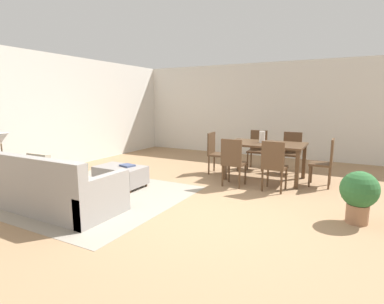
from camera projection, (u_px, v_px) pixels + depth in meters
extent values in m
plane|color=#9E7A56|center=(208.00, 212.00, 4.41)|extent=(10.80, 10.80, 0.00)
cube|color=silver|center=(284.00, 110.00, 8.53)|extent=(9.00, 0.12, 2.70)
cube|color=silver|center=(36.00, 113.00, 6.72)|extent=(0.12, 11.00, 2.70)
cube|color=gray|center=(92.00, 196.00, 5.17)|extent=(3.00, 2.80, 0.01)
cube|color=gray|center=(55.00, 194.00, 4.58)|extent=(2.12, 0.93, 0.42)
cube|color=gray|center=(29.00, 172.00, 4.17)|extent=(2.12, 0.16, 0.44)
cube|color=gray|center=(15.00, 180.00, 5.02)|extent=(0.14, 0.93, 0.62)
cube|color=gray|center=(103.00, 198.00, 4.10)|extent=(0.14, 0.93, 0.62)
cube|color=slate|center=(20.00, 167.00, 4.69)|extent=(0.37, 0.13, 0.37)
cube|color=tan|center=(38.00, 167.00, 4.52)|extent=(0.42, 0.15, 0.42)
cube|color=slate|center=(54.00, 174.00, 4.29)|extent=(0.33, 0.11, 0.33)
cube|color=slate|center=(76.00, 176.00, 4.12)|extent=(0.37, 0.12, 0.38)
cube|color=gray|center=(121.00, 175.00, 5.70)|extent=(0.93, 0.57, 0.34)
cylinder|color=#513823|center=(113.00, 180.00, 6.13)|extent=(0.05, 0.05, 0.06)
cylinder|color=#513823|center=(146.00, 185.00, 5.75)|extent=(0.05, 0.05, 0.06)
cylinder|color=#513823|center=(96.00, 185.00, 5.72)|extent=(0.05, 0.05, 0.06)
cylinder|color=#513823|center=(130.00, 191.00, 5.34)|extent=(0.05, 0.05, 0.06)
cube|color=olive|center=(3.00, 164.00, 5.19)|extent=(0.40, 0.40, 0.03)
cylinder|color=olive|center=(9.00, 176.00, 5.46)|extent=(0.04, 0.04, 0.52)
cylinder|color=olive|center=(20.00, 179.00, 5.30)|extent=(0.04, 0.04, 0.52)
cylinder|color=olive|center=(1.00, 183.00, 5.01)|extent=(0.04, 0.04, 0.52)
cylinder|color=brown|center=(3.00, 163.00, 5.18)|extent=(0.16, 0.16, 0.02)
cylinder|color=brown|center=(2.00, 153.00, 5.16)|extent=(0.02, 0.02, 0.32)
cone|color=silver|center=(1.00, 138.00, 5.11)|extent=(0.26, 0.26, 0.18)
cube|color=#513823|center=(265.00, 144.00, 6.19)|extent=(1.55, 0.98, 0.04)
cube|color=#513823|center=(239.00, 156.00, 6.97)|extent=(0.07, 0.07, 0.72)
cube|color=#513823|center=(304.00, 162.00, 6.30)|extent=(0.07, 0.07, 0.72)
cube|color=#513823|center=(225.00, 162.00, 6.22)|extent=(0.07, 0.07, 0.72)
cube|color=#513823|center=(297.00, 170.00, 5.55)|extent=(0.07, 0.07, 0.72)
cube|color=#513823|center=(234.00, 164.00, 5.76)|extent=(0.40, 0.40, 0.04)
cube|color=#513823|center=(231.00, 152.00, 5.56)|extent=(0.40, 0.04, 0.47)
cylinder|color=#513823|center=(229.00, 172.00, 6.02)|extent=(0.04, 0.04, 0.41)
cylinder|color=#513823|center=(245.00, 174.00, 5.86)|extent=(0.04, 0.04, 0.41)
cylinder|color=#513823|center=(222.00, 176.00, 5.73)|extent=(0.04, 0.04, 0.41)
cylinder|color=#513823|center=(239.00, 178.00, 5.57)|extent=(0.04, 0.04, 0.41)
cube|color=#513823|center=(275.00, 167.00, 5.43)|extent=(0.41, 0.41, 0.04)
cube|color=#513823|center=(273.00, 155.00, 5.24)|extent=(0.40, 0.05, 0.47)
cylinder|color=#513823|center=(268.00, 176.00, 5.70)|extent=(0.04, 0.04, 0.41)
cylinder|color=#513823|center=(286.00, 179.00, 5.53)|extent=(0.04, 0.04, 0.41)
cylinder|color=#513823|center=(262.00, 180.00, 5.41)|extent=(0.04, 0.04, 0.41)
cylinder|color=#513823|center=(281.00, 183.00, 5.24)|extent=(0.04, 0.04, 0.41)
cube|color=#513823|center=(257.00, 151.00, 7.14)|extent=(0.42, 0.42, 0.04)
cube|color=#513823|center=(259.00, 140.00, 7.26)|extent=(0.40, 0.06, 0.47)
cylinder|color=#513823|center=(262.00, 163.00, 6.96)|extent=(0.04, 0.04, 0.41)
cylinder|color=#513823|center=(247.00, 161.00, 7.10)|extent=(0.04, 0.04, 0.41)
cylinder|color=#513823|center=(265.00, 160.00, 7.26)|extent=(0.04, 0.04, 0.41)
cylinder|color=#513823|center=(251.00, 159.00, 7.40)|extent=(0.04, 0.04, 0.41)
cube|color=#513823|center=(291.00, 155.00, 6.73)|extent=(0.42, 0.42, 0.04)
cube|color=#513823|center=(293.00, 142.00, 6.84)|extent=(0.40, 0.06, 0.47)
cylinder|color=#513823|center=(297.00, 167.00, 6.54)|extent=(0.04, 0.04, 0.41)
cylinder|color=#513823|center=(281.00, 165.00, 6.69)|extent=(0.04, 0.04, 0.41)
cylinder|color=#513823|center=(299.00, 164.00, 6.84)|extent=(0.04, 0.04, 0.41)
cylinder|color=#513823|center=(284.00, 162.00, 6.99)|extent=(0.04, 0.04, 0.41)
cube|color=#513823|center=(321.00, 164.00, 5.72)|extent=(0.41, 0.41, 0.04)
cube|color=#513823|center=(332.00, 152.00, 5.59)|extent=(0.05, 0.40, 0.47)
cylinder|color=#513823|center=(309.00, 176.00, 5.68)|extent=(0.04, 0.04, 0.41)
cylinder|color=#513823|center=(311.00, 173.00, 5.98)|extent=(0.04, 0.04, 0.41)
cylinder|color=#513823|center=(329.00, 179.00, 5.53)|extent=(0.04, 0.04, 0.41)
cylinder|color=#513823|center=(330.00, 175.00, 5.83)|extent=(0.04, 0.04, 0.41)
cube|color=#513823|center=(219.00, 155.00, 6.70)|extent=(0.42, 0.42, 0.04)
cube|color=#513823|center=(211.00, 143.00, 6.74)|extent=(0.07, 0.40, 0.47)
cylinder|color=#513823|center=(228.00, 164.00, 6.82)|extent=(0.04, 0.04, 0.41)
cylinder|color=#513823|center=(223.00, 167.00, 6.52)|extent=(0.04, 0.04, 0.41)
cylinder|color=#513823|center=(214.00, 163.00, 6.96)|extent=(0.04, 0.04, 0.41)
cylinder|color=#513823|center=(209.00, 165.00, 6.66)|extent=(0.04, 0.04, 0.41)
cylinder|color=silver|center=(262.00, 137.00, 6.24)|extent=(0.12, 0.12, 0.24)
cube|color=#3F4C72|center=(127.00, 165.00, 5.68)|extent=(0.30, 0.26, 0.03)
cylinder|color=#996B4C|center=(357.00, 214.00, 4.01)|extent=(0.28, 0.28, 0.26)
sphere|color=#2D6633|center=(359.00, 189.00, 3.96)|extent=(0.48, 0.48, 0.48)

